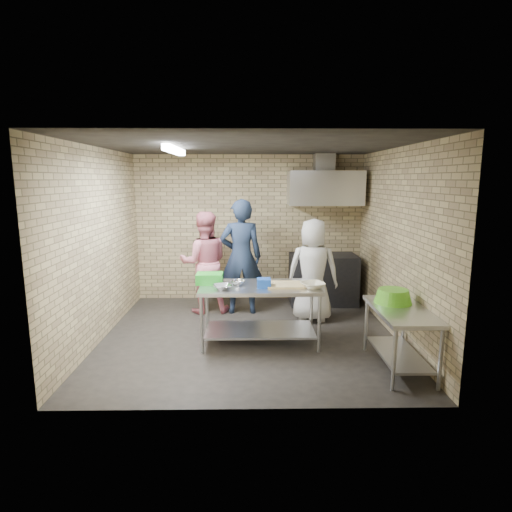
{
  "coord_description": "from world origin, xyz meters",
  "views": [
    {
      "loc": [
        0.0,
        -5.86,
        2.26
      ],
      "look_at": [
        0.1,
        0.2,
        1.15
      ],
      "focal_mm": 29.63,
      "sensor_mm": 36.0,
      "label": 1
    }
  ],
  "objects": [
    {
      "name": "mixing_bowl_a",
      "position": [
        -0.35,
        -0.44,
        0.85
      ],
      "size": [
        0.32,
        0.32,
        0.06
      ],
      "primitive_type": "imported",
      "rotation": [
        0.0,
        0.0,
        0.3
      ],
      "color": "#B8BBBF",
      "rests_on": "prep_table"
    },
    {
      "name": "woman_pink",
      "position": [
        -0.76,
        1.16,
        0.86
      ],
      "size": [
        0.92,
        0.76,
        1.73
      ],
      "primitive_type": "imported",
      "rotation": [
        0.0,
        0.0,
        3.28
      ],
      "color": "#D57181",
      "rests_on": "floor"
    },
    {
      "name": "prep_table",
      "position": [
        0.15,
        -0.24,
        0.41
      ],
      "size": [
        1.64,
        0.82,
        0.82
      ],
      "primitive_type": "cube",
      "color": "#BBBCC2",
      "rests_on": "floor"
    },
    {
      "name": "back_wall",
      "position": [
        0.0,
        2.0,
        1.35
      ],
      "size": [
        4.2,
        0.06,
        2.7
      ],
      "primitive_type": "cube",
      "color": "tan",
      "rests_on": "ground"
    },
    {
      "name": "green_basin",
      "position": [
        1.78,
        -0.85,
        0.83
      ],
      "size": [
        0.46,
        0.46,
        0.17
      ],
      "primitive_type": null,
      "color": "#59C626",
      "rests_on": "side_counter"
    },
    {
      "name": "mixing_bowl_b",
      "position": [
        -0.15,
        -0.19,
        0.85
      ],
      "size": [
        0.24,
        0.24,
        0.06
      ],
      "primitive_type": "imported",
      "rotation": [
        0.0,
        0.0,
        0.3
      ],
      "color": "silver",
      "rests_on": "prep_table"
    },
    {
      "name": "fluorescent_fixture",
      "position": [
        -1.0,
        0.0,
        2.64
      ],
      "size": [
        0.1,
        1.25,
        0.08
      ],
      "primitive_type": "cube",
      "color": "white",
      "rests_on": "ceiling"
    },
    {
      "name": "blue_tub",
      "position": [
        0.2,
        -0.34,
        0.88
      ],
      "size": [
        0.18,
        0.18,
        0.12
      ],
      "primitive_type": "cube",
      "color": "#1747AD",
      "rests_on": "prep_table"
    },
    {
      "name": "green_crate",
      "position": [
        -0.55,
        -0.12,
        0.89
      ],
      "size": [
        0.36,
        0.27,
        0.15
      ],
      "primitive_type": "cube",
      "color": "green",
      "rests_on": "prep_table"
    },
    {
      "name": "hood_duct",
      "position": [
        1.35,
        1.85,
        2.55
      ],
      "size": [
        0.35,
        0.3,
        0.3
      ],
      "primitive_type": "cube",
      "color": "#A5A8AD",
      "rests_on": "back_wall"
    },
    {
      "name": "left_wall",
      "position": [
        -2.1,
        0.0,
        1.35
      ],
      "size": [
        0.06,
        4.0,
        2.7
      ],
      "primitive_type": "cube",
      "color": "tan",
      "rests_on": "ground"
    },
    {
      "name": "range_hood",
      "position": [
        1.35,
        1.7,
        2.1
      ],
      "size": [
        1.3,
        0.6,
        0.6
      ],
      "primitive_type": "cube",
      "color": "silver",
      "rests_on": "back_wall"
    },
    {
      "name": "bottle_green",
      "position": [
        1.8,
        1.89,
        2.02
      ],
      "size": [
        0.06,
        0.06,
        0.15
      ],
      "primitive_type": "cylinder",
      "color": "green",
      "rests_on": "wall_shelf"
    },
    {
      "name": "bottle_red",
      "position": [
        1.4,
        1.89,
        2.03
      ],
      "size": [
        0.07,
        0.07,
        0.18
      ],
      "primitive_type": "cylinder",
      "color": "#B22619",
      "rests_on": "wall_shelf"
    },
    {
      "name": "woman_white",
      "position": [
        1.02,
        0.71,
        0.83
      ],
      "size": [
        0.87,
        0.63,
        1.65
      ],
      "primitive_type": "imported",
      "rotation": [
        0.0,
        0.0,
        3.0
      ],
      "color": "silver",
      "rests_on": "floor"
    },
    {
      "name": "side_counter",
      "position": [
        1.8,
        -1.1,
        0.38
      ],
      "size": [
        0.6,
        1.2,
        0.75
      ],
      "primitive_type": "cube",
      "color": "silver",
      "rests_on": "floor"
    },
    {
      "name": "man_navy",
      "position": [
        -0.14,
        1.11,
        0.97
      ],
      "size": [
        0.74,
        0.51,
        1.94
      ],
      "primitive_type": "imported",
      "rotation": [
        0.0,
        0.0,
        3.21
      ],
      "color": "#151D34",
      "rests_on": "floor"
    },
    {
      "name": "cutting_board",
      "position": [
        0.5,
        -0.26,
        0.83
      ],
      "size": [
        0.5,
        0.38,
        0.03
      ],
      "primitive_type": "cube",
      "color": "#D4B77A",
      "rests_on": "prep_table"
    },
    {
      "name": "stove",
      "position": [
        1.35,
        1.65,
        0.45
      ],
      "size": [
        1.2,
        0.7,
        0.9
      ],
      "primitive_type": "cube",
      "color": "black",
      "rests_on": "floor"
    },
    {
      "name": "floor",
      "position": [
        0.0,
        0.0,
        0.0
      ],
      "size": [
        4.2,
        4.2,
        0.0
      ],
      "primitive_type": "plane",
      "color": "black",
      "rests_on": "ground"
    },
    {
      "name": "ceiling",
      "position": [
        0.0,
        0.0,
        2.7
      ],
      "size": [
        4.2,
        4.2,
        0.0
      ],
      "primitive_type": "plane",
      "rotation": [
        3.14,
        0.0,
        0.0
      ],
      "color": "black",
      "rests_on": "ground"
    },
    {
      "name": "right_wall",
      "position": [
        2.1,
        0.0,
        1.35
      ],
      "size": [
        0.06,
        4.0,
        2.7
      ],
      "primitive_type": "cube",
      "color": "tan",
      "rests_on": "ground"
    },
    {
      "name": "ceramic_bowl",
      "position": [
        0.85,
        -0.39,
        0.86
      ],
      "size": [
        0.39,
        0.39,
        0.08
      ],
      "primitive_type": "imported",
      "rotation": [
        0.0,
        0.0,
        0.3
      ],
      "color": "beige",
      "rests_on": "prep_table"
    },
    {
      "name": "front_wall",
      "position": [
        0.0,
        -2.0,
        1.35
      ],
      "size": [
        4.2,
        0.06,
        2.7
      ],
      "primitive_type": "cube",
      "color": "tan",
      "rests_on": "ground"
    },
    {
      "name": "wall_shelf",
      "position": [
        1.65,
        1.89,
        1.92
      ],
      "size": [
        0.8,
        0.2,
        0.04
      ],
      "primitive_type": "cube",
      "color": "#3F2B19",
      "rests_on": "back_wall"
    }
  ]
}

